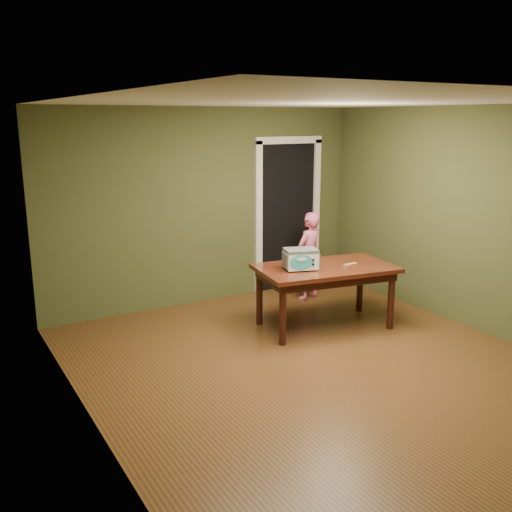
% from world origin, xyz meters
% --- Properties ---
extents(floor, '(5.00, 5.00, 0.00)m').
position_xyz_m(floor, '(0.00, 0.00, 0.00)').
color(floor, brown).
rests_on(floor, ground).
extents(room_shell, '(4.52, 5.02, 2.61)m').
position_xyz_m(room_shell, '(0.00, 0.00, 1.71)').
color(room_shell, '#414A27').
rests_on(room_shell, ground).
extents(doorway, '(1.10, 0.66, 2.25)m').
position_xyz_m(doorway, '(1.30, 2.78, 1.06)').
color(doorway, black).
rests_on(doorway, ground).
extents(dining_table, '(1.73, 1.16, 0.75)m').
position_xyz_m(dining_table, '(0.75, 0.85, 0.65)').
color(dining_table, '#34150C').
rests_on(dining_table, floor).
extents(toy_oven, '(0.45, 0.36, 0.24)m').
position_xyz_m(toy_oven, '(0.42, 0.88, 0.88)').
color(toy_oven, '#4C4F54').
rests_on(toy_oven, dining_table).
extents(baking_pan, '(0.10, 0.10, 0.02)m').
position_xyz_m(baking_pan, '(0.92, 0.68, 0.76)').
color(baking_pan, silver).
rests_on(baking_pan, dining_table).
extents(spatula, '(0.18, 0.03, 0.01)m').
position_xyz_m(spatula, '(1.07, 0.78, 0.75)').
color(spatula, '#EBE966').
rests_on(spatula, dining_table).
extents(child, '(0.51, 0.41, 1.22)m').
position_xyz_m(child, '(1.23, 1.84, 0.61)').
color(child, '#E15C85').
rests_on(child, floor).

